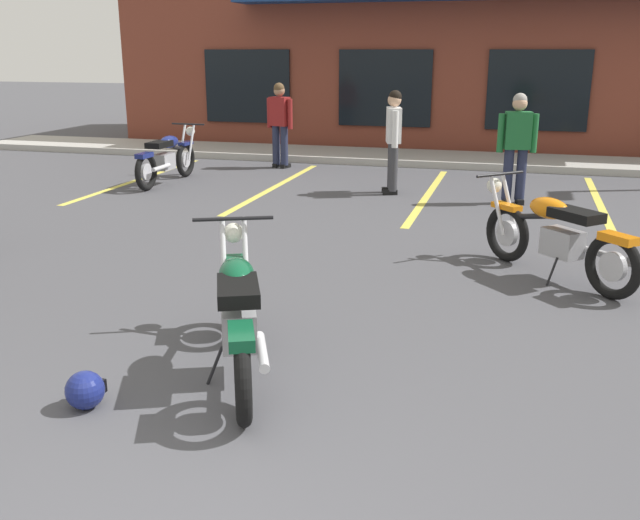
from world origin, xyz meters
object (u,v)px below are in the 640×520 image
(motorcycle_red_sportbike, at_px, (555,235))
(helmet_on_pavement, at_px, (85,390))
(person_in_shorts_foreground, at_px, (280,120))
(motorcycle_silver_naked, at_px, (167,157))
(motorcycle_foreground_classic, at_px, (238,313))
(person_in_black_shirt, at_px, (393,136))
(person_by_back_row, at_px, (517,142))

(motorcycle_red_sportbike, bearing_deg, helmet_on_pavement, -128.92)
(person_in_shorts_foreground, bearing_deg, motorcycle_silver_naked, -122.26)
(motorcycle_foreground_classic, relative_size, motorcycle_red_sportbike, 1.19)
(person_in_black_shirt, bearing_deg, motorcycle_foreground_classic, -88.92)
(motorcycle_red_sportbike, xyz_separation_m, motorcycle_silver_naked, (-6.44, 3.88, 0.00))
(motorcycle_red_sportbike, xyz_separation_m, person_by_back_row, (-0.47, 3.76, 0.49))
(helmet_on_pavement, bearing_deg, motorcycle_foreground_classic, 45.55)
(person_in_shorts_foreground, bearing_deg, helmet_on_pavement, -78.53)
(person_in_shorts_foreground, bearing_deg, person_by_back_row, -26.60)
(motorcycle_silver_naked, bearing_deg, helmet_on_pavement, -66.28)
(motorcycle_red_sportbike, bearing_deg, person_by_back_row, 97.19)
(helmet_on_pavement, bearing_deg, motorcycle_red_sportbike, 51.08)
(person_in_black_shirt, bearing_deg, person_by_back_row, -7.85)
(person_in_black_shirt, height_order, person_in_shorts_foreground, same)
(person_by_back_row, bearing_deg, motorcycle_red_sportbike, -82.81)
(person_by_back_row, height_order, helmet_on_pavement, person_by_back_row)
(motorcycle_silver_naked, xyz_separation_m, helmet_on_pavement, (3.37, -7.68, -0.33))
(motorcycle_red_sportbike, distance_m, person_in_black_shirt, 4.72)
(motorcycle_red_sportbike, xyz_separation_m, person_in_black_shirt, (-2.42, 4.03, 0.49))
(motorcycle_foreground_classic, relative_size, person_by_back_row, 1.18)
(motorcycle_foreground_classic, xyz_separation_m, person_in_black_shirt, (-0.13, 7.03, 0.49))
(person_in_black_shirt, relative_size, person_in_shorts_foreground, 1.00)
(motorcycle_red_sportbike, distance_m, person_by_back_row, 3.82)
(motorcycle_silver_naked, bearing_deg, person_in_black_shirt, 2.10)
(helmet_on_pavement, bearing_deg, person_by_back_row, 71.08)
(motorcycle_red_sportbike, height_order, helmet_on_pavement, motorcycle_red_sportbike)
(motorcycle_foreground_classic, bearing_deg, person_in_black_shirt, 91.08)
(person_by_back_row, xyz_separation_m, helmet_on_pavement, (-2.59, -7.56, -0.82))
(motorcycle_silver_naked, height_order, person_in_shorts_foreground, person_in_shorts_foreground)
(person_in_black_shirt, relative_size, helmet_on_pavement, 6.44)
(person_by_back_row, distance_m, helmet_on_pavement, 8.03)
(person_in_black_shirt, distance_m, person_in_shorts_foreground, 3.33)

